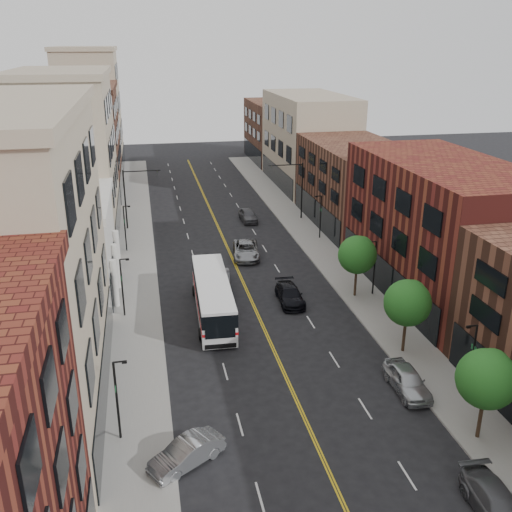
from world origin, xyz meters
TOP-DOWN VIEW (x-y plane):
  - sidewalk_left at (-10.00, 35.00)m, footprint 4.00×110.00m
  - sidewalk_right at (10.00, 35.00)m, footprint 4.00×110.00m
  - bldg_l_tanoffice at (-17.00, 13.00)m, footprint 10.00×22.00m
  - bldg_l_white at (-17.00, 31.00)m, footprint 10.00×14.00m
  - bldg_l_far_a at (-17.00, 48.00)m, footprint 10.00×20.00m
  - bldg_l_far_b at (-17.00, 68.00)m, footprint 10.00×20.00m
  - bldg_l_far_c at (-17.00, 86.00)m, footprint 10.00×16.00m
  - bldg_r_mid at (17.00, 24.00)m, footprint 10.00×22.00m
  - bldg_r_far_a at (17.00, 45.00)m, footprint 10.00×20.00m
  - bldg_r_far_b at (17.00, 66.00)m, footprint 10.00×22.00m
  - bldg_r_far_c at (17.00, 86.00)m, footprint 10.00×18.00m
  - tree_r_1 at (9.39, 4.07)m, footprint 3.40×3.40m
  - tree_r_2 at (9.39, 14.07)m, footprint 3.40×3.40m
  - tree_r_3 at (9.39, 24.07)m, footprint 3.40×3.40m
  - lamp_l_1 at (-10.95, 8.00)m, footprint 0.81×0.55m
  - lamp_l_2 at (-10.95, 24.00)m, footprint 0.81×0.55m
  - lamp_l_3 at (-10.95, 40.00)m, footprint 0.81×0.55m
  - lamp_r_1 at (10.95, 8.00)m, footprint 0.81×0.55m
  - lamp_r_2 at (10.95, 24.00)m, footprint 0.81×0.55m
  - lamp_r_3 at (10.95, 40.00)m, footprint 0.81×0.55m
  - signal_mast_left at (-10.27, 48.00)m, footprint 4.49×0.18m
  - signal_mast_right at (10.27, 48.00)m, footprint 4.49×0.18m
  - city_bus at (-3.69, 22.88)m, footprint 3.33×12.41m
  - car_angle_b at (-7.40, 5.20)m, footprint 4.53×3.62m
  - car_parked_mid at (6.96, -1.53)m, footprint 2.27×5.12m
  - car_parked_far at (7.40, 9.33)m, footprint 1.96×4.75m
  - car_lane_behind at (-2.00, 29.47)m, footprint 1.81×4.19m
  - car_lane_a at (3.25, 24.00)m, footprint 2.21×5.07m
  - car_lane_b at (1.50, 35.80)m, footprint 3.45×6.13m
  - car_lane_c at (4.10, 48.46)m, footprint 2.06×4.70m

SIDE VIEW (x-z plane):
  - sidewalk_left at x=-10.00m, z-range 0.00..0.15m
  - sidewalk_right at x=10.00m, z-range 0.00..0.15m
  - car_lane_behind at x=-2.00m, z-range 0.00..1.34m
  - car_angle_b at x=-7.40m, z-range 0.00..1.44m
  - car_lane_a at x=3.25m, z-range 0.00..1.45m
  - car_parked_mid at x=6.96m, z-range 0.00..1.46m
  - car_lane_c at x=4.10m, z-range 0.00..1.58m
  - car_parked_far at x=7.40m, z-range 0.00..1.61m
  - car_lane_b at x=1.50m, z-range 0.00..1.62m
  - city_bus at x=-3.69m, z-range 0.26..3.42m
  - lamp_l_1 at x=-10.95m, z-range 0.45..5.50m
  - lamp_l_2 at x=-10.95m, z-range 0.45..5.50m
  - lamp_l_3 at x=-10.95m, z-range 0.45..5.50m
  - lamp_r_1 at x=10.95m, z-range 0.45..5.50m
  - lamp_r_2 at x=10.95m, z-range 0.45..5.50m
  - lamp_r_3 at x=10.95m, z-range 0.45..5.50m
  - bldg_l_white at x=-17.00m, z-range 0.00..8.00m
  - tree_r_1 at x=9.39m, z-range 1.33..6.92m
  - tree_r_2 at x=9.39m, z-range 1.33..6.92m
  - tree_r_3 at x=9.39m, z-range 1.33..6.92m
  - signal_mast_left at x=-10.27m, z-range 1.05..8.25m
  - signal_mast_right at x=10.27m, z-range 1.05..8.25m
  - bldg_r_far_a at x=17.00m, z-range 0.00..10.00m
  - bldg_r_far_c at x=17.00m, z-range 0.00..11.00m
  - bldg_r_mid at x=17.00m, z-range 0.00..12.00m
  - bldg_r_far_b at x=17.00m, z-range 0.00..14.00m
  - bldg_l_far_b at x=-17.00m, z-range 0.00..15.00m
  - bldg_l_tanoffice at x=-17.00m, z-range 0.00..18.00m
  - bldg_l_far_a at x=-17.00m, z-range 0.00..18.00m
  - bldg_l_far_c at x=-17.00m, z-range 0.00..20.00m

